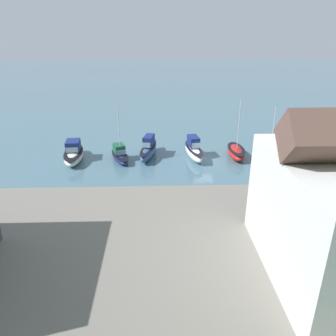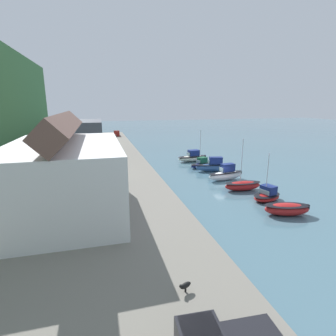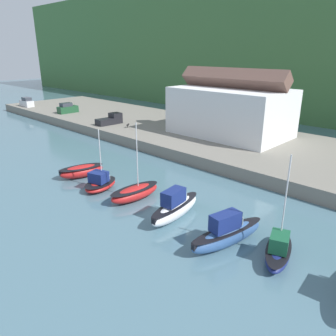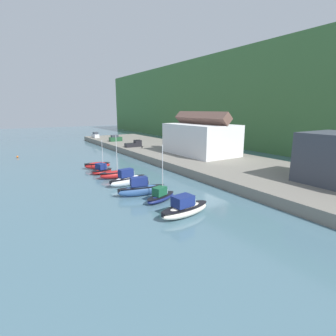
{
  "view_description": "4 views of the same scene",
  "coord_description": "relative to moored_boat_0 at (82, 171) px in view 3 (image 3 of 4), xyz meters",
  "views": [
    {
      "loc": [
        5.91,
        38.66,
        15.31
      ],
      "look_at": [
        4.83,
        7.45,
        2.19
      ],
      "focal_mm": 35.0,
      "sensor_mm": 36.0,
      "label": 1
    },
    {
      "loc": [
        -37.73,
        19.35,
        12.79
      ],
      "look_at": [
        4.67,
        8.14,
        1.86
      ],
      "focal_mm": 28.0,
      "sensor_mm": 36.0,
      "label": 2
    },
    {
      "loc": [
        18.93,
        -20.41,
        14.14
      ],
      "look_at": [
        -3.39,
        2.71,
        2.62
      ],
      "focal_mm": 35.0,
      "sensor_mm": 36.0,
      "label": 3
    },
    {
      "loc": [
        39.78,
        -17.83,
        12.27
      ],
      "look_at": [
        1.43,
        6.62,
        2.06
      ],
      "focal_mm": 28.0,
      "sensor_mm": 36.0,
      "label": 4
    }
  ],
  "objects": [
    {
      "name": "moored_boat_4",
      "position": [
        20.75,
        -0.23,
        0.29
      ],
      "size": [
        2.92,
        7.21,
        2.81
      ],
      "rotation": [
        0.0,
        0.0,
        -0.2
      ],
      "color": "#33568E",
      "rests_on": "ground_plane"
    },
    {
      "name": "ground_plane",
      "position": [
        13.7,
        1.39,
        -0.75
      ],
      "size": [
        320.0,
        320.0,
        0.0
      ],
      "primitive_type": "plane",
      "color": "slate"
    },
    {
      "name": "pickup_truck_0",
      "position": [
        -15.69,
        16.11,
        1.68
      ],
      "size": [
        2.2,
        4.82,
        1.9
      ],
      "rotation": [
        0.0,
        0.0,
        -0.05
      ],
      "color": "black",
      "rests_on": "quay_promenade"
    },
    {
      "name": "moored_boat_2",
      "position": [
        9.36,
        0.3,
        -0.0
      ],
      "size": [
        2.31,
        5.78,
        7.79
      ],
      "rotation": [
        0.0,
        0.0,
        -0.04
      ],
      "color": "red",
      "rests_on": "ground_plane"
    },
    {
      "name": "moored_boat_1",
      "position": [
        4.71,
        -0.65,
        -0.01
      ],
      "size": [
        3.61,
        4.79,
        6.55
      ],
      "rotation": [
        0.0,
        0.0,
        0.3
      ],
      "color": "red",
      "rests_on": "ground_plane"
    },
    {
      "name": "moored_boat_5",
      "position": [
        24.38,
        0.92,
        0.0
      ],
      "size": [
        3.39,
        5.55,
        7.74
      ],
      "rotation": [
        0.0,
        0.0,
        0.34
      ],
      "color": "navy",
      "rests_on": "ground_plane"
    },
    {
      "name": "moored_boat_0",
      "position": [
        0.0,
        0.0,
        0.0
      ],
      "size": [
        3.32,
        5.64,
        1.41
      ],
      "rotation": [
        0.0,
        0.0,
        -0.24
      ],
      "color": "red",
      "rests_on": "ground_plane"
    },
    {
      "name": "harbor_clubhouse",
      "position": [
        4.28,
        24.26,
        4.73
      ],
      "size": [
        17.71,
        11.04,
        10.2
      ],
      "color": "white",
      "rests_on": "quay_promenade"
    },
    {
      "name": "moored_boat_3",
      "position": [
        14.9,
        0.25,
        0.29
      ],
      "size": [
        2.61,
        6.86,
        2.81
      ],
      "rotation": [
        0.0,
        0.0,
        0.15
      ],
      "color": "white",
      "rests_on": "ground_plane"
    },
    {
      "name": "parked_car_1",
      "position": [
        -46.43,
        14.2,
        1.78
      ],
      "size": [
        4.21,
        1.81,
        2.16
      ],
      "rotation": [
        0.0,
        0.0,
        1.57
      ],
      "color": "silver",
      "rests_on": "quay_promenade"
    },
    {
      "name": "quay_promenade",
      "position": [
        13.7,
        22.77,
        0.05
      ],
      "size": [
        134.63,
        21.85,
        1.61
      ],
      "color": "gray",
      "rests_on": "ground_plane"
    },
    {
      "name": "parked_car_0",
      "position": [
        -31.55,
        16.46,
        1.78
      ],
      "size": [
        1.81,
        4.2,
        2.16
      ],
      "rotation": [
        0.0,
        0.0,
        -0.0
      ],
      "color": "#1E4C2D",
      "rests_on": "quay_promenade"
    },
    {
      "name": "dog_on_quay",
      "position": [
        -11.12,
        16.26,
        1.32
      ],
      "size": [
        0.58,
        0.87,
        0.68
      ],
      "rotation": [
        0.0,
        0.0,
        0.39
      ],
      "color": "black",
      "rests_on": "quay_promenade"
    }
  ]
}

